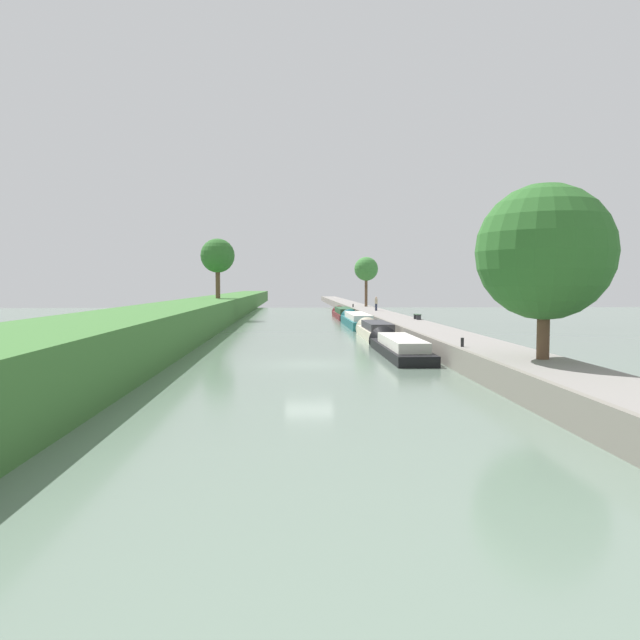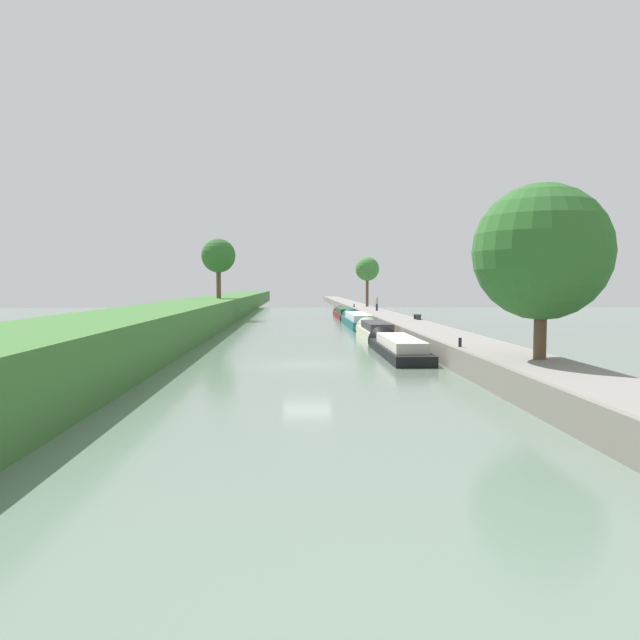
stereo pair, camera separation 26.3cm
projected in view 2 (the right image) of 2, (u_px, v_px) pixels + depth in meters
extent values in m
plane|color=slate|center=(307.00, 364.00, 32.02)|extent=(160.00, 160.00, 0.00)
cube|color=#3D7033|center=(107.00, 341.00, 31.52)|extent=(6.34, 260.00, 2.54)
cube|color=gray|center=(475.00, 353.00, 32.36)|extent=(3.44, 260.00, 1.10)
cube|color=gray|center=(441.00, 353.00, 32.28)|extent=(0.25, 260.00, 1.15)
cube|color=black|center=(399.00, 351.00, 35.77)|extent=(2.13, 10.83, 0.57)
cube|color=silver|center=(400.00, 342.00, 35.19)|extent=(1.75, 7.58, 0.56)
cone|color=black|center=(384.00, 341.00, 41.80)|extent=(2.03, 1.28, 2.03)
cube|color=beige|center=(376.00, 334.00, 47.41)|extent=(2.10, 9.03, 0.74)
cube|color=#333338|center=(377.00, 326.00, 46.92)|extent=(1.72, 6.32, 0.56)
cone|color=beige|center=(368.00, 329.00, 52.54)|extent=(1.99, 1.26, 1.99)
cube|color=#195B60|center=(358.00, 323.00, 61.16)|extent=(2.20, 13.70, 0.78)
cube|color=silver|center=(358.00, 316.00, 60.44)|extent=(1.80, 9.59, 0.57)
cone|color=#195B60|center=(351.00, 318.00, 68.65)|extent=(2.09, 1.32, 2.09)
cube|color=maroon|center=(344.00, 316.00, 76.39)|extent=(2.06, 13.12, 0.65)
cube|color=#234C2D|center=(345.00, 310.00, 75.69)|extent=(1.69, 9.18, 0.67)
cone|color=maroon|center=(340.00, 313.00, 83.55)|extent=(1.96, 1.24, 1.96)
cylinder|color=brown|center=(540.00, 324.00, 24.98)|extent=(0.51, 0.51, 2.86)
sphere|color=#2D6628|center=(542.00, 252.00, 24.81)|extent=(5.56, 5.56, 5.56)
cylinder|color=brown|center=(367.00, 291.00, 85.99)|extent=(0.40, 0.40, 4.38)
sphere|color=#3D7F38|center=(367.00, 269.00, 85.81)|extent=(3.35, 3.35, 3.35)
cylinder|color=brown|center=(219.00, 282.00, 72.99)|extent=(0.55, 0.55, 3.99)
sphere|color=#2D6628|center=(218.00, 256.00, 72.81)|extent=(4.06, 4.06, 4.06)
cylinder|color=#282D42|center=(377.00, 307.00, 72.16)|extent=(0.26, 0.26, 0.82)
cylinder|color=tan|center=(377.00, 301.00, 72.12)|extent=(0.34, 0.34, 0.62)
sphere|color=tan|center=(377.00, 298.00, 72.09)|extent=(0.22, 0.22, 0.22)
cylinder|color=black|center=(460.00, 342.00, 30.06)|extent=(0.16, 0.16, 0.45)
cylinder|color=black|center=(354.00, 306.00, 83.45)|extent=(0.16, 0.16, 0.45)
cube|color=#333338|center=(419.00, 318.00, 53.28)|extent=(0.40, 0.08, 0.41)
cube|color=#333338|center=(416.00, 317.00, 54.47)|extent=(0.40, 0.08, 0.41)
cube|color=#2D4733|center=(417.00, 314.00, 53.86)|extent=(0.44, 1.50, 0.06)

